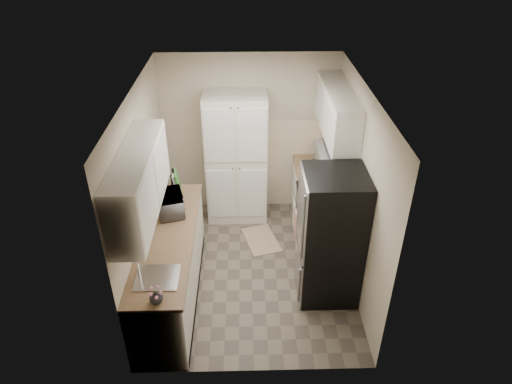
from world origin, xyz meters
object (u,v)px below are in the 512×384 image
electric_range (321,223)px  wine_bottle (174,182)px  pantry_cabinet (236,159)px  refrigerator (331,237)px  microwave (170,204)px  toaster_oven (322,160)px

electric_range → wine_bottle: 2.09m
pantry_cabinet → refrigerator: 2.07m
electric_range → microwave: microwave is taller
electric_range → wine_bottle: (-1.99, 0.15, 0.60)m
microwave → wine_bottle: bearing=-13.6°
electric_range → refrigerator: refrigerator is taller
pantry_cabinet → microwave: size_ratio=4.34×
pantry_cabinet → toaster_oven: (1.26, -0.10, 0.02)m
refrigerator → microwave: 2.01m
wine_bottle → toaster_oven: bearing=18.0°
electric_range → toaster_oven: (0.09, 0.82, 0.54)m
toaster_oven → microwave: bearing=-139.2°
toaster_oven → electric_range: bearing=-84.5°
wine_bottle → electric_range: bearing=-4.2°
electric_range → refrigerator: size_ratio=0.66×
refrigerator → electric_range: bearing=87.5°
pantry_cabinet → microwave: pantry_cabinet is taller
refrigerator → pantry_cabinet: bearing=123.5°
microwave → toaster_oven: (2.07, 1.16, -0.03)m
pantry_cabinet → electric_range: size_ratio=1.77×
electric_range → pantry_cabinet: bearing=141.8°
wine_bottle → pantry_cabinet: bearing=43.6°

